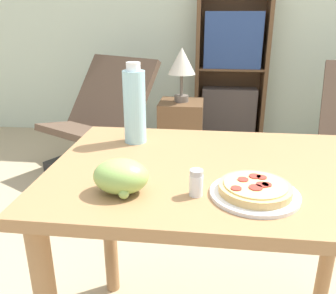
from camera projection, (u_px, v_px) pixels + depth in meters
wall_back at (224, 3)px, 3.34m from camera, size 8.00×0.05×2.60m
dining_table at (221, 205)px, 1.12m from camera, size 1.05×0.71×0.77m
pizza_on_plate at (255, 190)px, 0.90m from camera, size 0.23×0.23×0.04m
grape_bunch at (121, 177)px, 0.91m from camera, size 0.14×0.11×0.09m
drink_bottle at (135, 106)px, 1.24m from camera, size 0.08×0.08×0.28m
salt_shaker at (196, 183)px, 0.89m from camera, size 0.04×0.04×0.07m
lounge_chair_near at (100, 137)px, 2.82m from camera, size 0.93×1.00×0.88m
bookshelf at (231, 75)px, 3.40m from camera, size 0.67×0.27×1.43m
side_table at (181, 135)px, 2.87m from camera, size 0.34×0.34×0.56m
table_lamp at (182, 64)px, 2.67m from camera, size 0.21×0.21×0.41m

